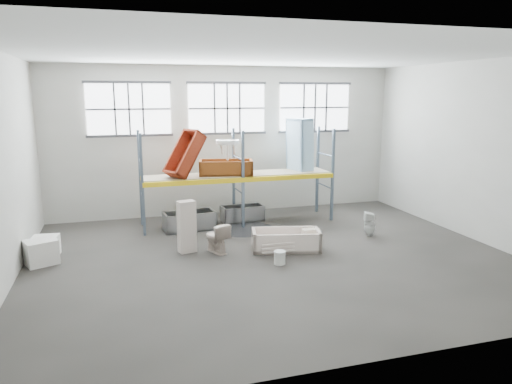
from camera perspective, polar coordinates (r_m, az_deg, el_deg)
name	(u,v)px	position (r m, az deg, el deg)	size (l,w,h in m)	color
floor	(273,259)	(12.18, 2.03, -8.08)	(12.00, 10.00, 0.10)	#48433D
ceiling	(274,51)	(11.51, 2.22, 16.57)	(12.00, 10.00, 0.10)	silver
wall_back	(227,141)	(16.40, -3.55, 6.19)	(12.00, 0.10, 5.00)	#AFACA1
wall_front	(385,206)	(7.05, 15.32, -1.61)	(12.00, 0.10, 5.00)	#AEABA0
wall_right	(479,151)	(14.66, 25.22, 4.44)	(0.10, 10.00, 5.00)	#B0ADA2
window_left	(129,109)	(15.82, -15.04, 9.61)	(2.60, 0.04, 1.60)	white
window_mid	(227,108)	(16.23, -3.51, 10.02)	(2.60, 0.04, 1.60)	white
window_right	(315,108)	(17.24, 7.08, 10.05)	(2.60, 0.04, 1.60)	white
rack_upright_la	(142,185)	(14.02, -13.51, 0.81)	(0.08, 0.08, 3.00)	slate
rack_upright_lb	(140,178)	(15.20, -13.77, 1.63)	(0.08, 0.08, 3.00)	slate
rack_upright_ma	(243,180)	(14.47, -1.58, 1.47)	(0.08, 0.08, 3.00)	slate
rack_upright_mb	(234,174)	(15.62, -2.71, 2.22)	(0.08, 0.08, 3.00)	slate
rack_upright_ra	(333,175)	(15.51, 9.20, 2.01)	(0.08, 0.08, 3.00)	slate
rack_upright_rb	(318,170)	(16.58, 7.42, 2.69)	(0.08, 0.08, 3.00)	slate
rack_beam_front	(243,180)	(14.47, -1.58, 1.47)	(6.00, 0.10, 0.14)	yellow
rack_beam_back	(234,174)	(15.62, -2.71, 2.22)	(6.00, 0.10, 0.14)	yellow
shelf_deck	(238,174)	(15.03, -2.17, 2.16)	(5.90, 1.10, 0.03)	gray
wet_patch	(245,229)	(14.63, -1.34, -4.45)	(1.80, 1.80, 0.00)	black
bathtub_beige	(286,240)	(12.69, 3.63, -5.78)	(1.79, 0.84, 0.53)	beige
cistern_spare	(311,237)	(12.98, 6.58, -5.36)	(0.46, 0.22, 0.44)	#F5E2C9
sink_in_tub	(280,245)	(12.64, 2.90, -6.34)	(0.40, 0.40, 0.14)	beige
toilet_beige	(216,238)	(12.46, -4.80, -5.48)	(0.44, 0.78, 0.79)	beige
cistern_tall	(187,227)	(12.50, -8.33, -4.15)	(0.44, 0.29, 1.37)	beige
toilet_white	(370,224)	(14.22, 13.54, -3.75)	(0.33, 0.33, 0.72)	white
steel_tub_left	(189,221)	(14.61, -8.02, -3.45)	(1.53, 0.71, 0.56)	#94989C
steel_tub_right	(242,213)	(15.53, -1.65, -2.55)	(1.35, 0.63, 0.50)	#939599
rust_tub_flat	(226,168)	(14.84, -3.64, 2.96)	(1.66, 0.78, 0.47)	brown
rust_tub_tilted	(185,154)	(14.51, -8.57, 4.54)	(1.51, 0.71, 0.42)	maroon
sink_on_shelf	(228,159)	(14.73, -3.44, 3.97)	(0.72, 0.56, 0.64)	silver
blue_tub_upright	(300,146)	(15.78, 5.28, 5.56)	(1.79, 0.84, 0.50)	#99C2E1
bucket	(280,258)	(11.67, 2.87, -7.89)	(0.28, 0.28, 0.33)	silver
carton_near	(41,252)	(12.74, -24.46, -6.60)	(0.70, 0.60, 0.60)	white
carton_far	(45,247)	(13.26, -24.04, -6.05)	(0.63, 0.63, 0.52)	white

